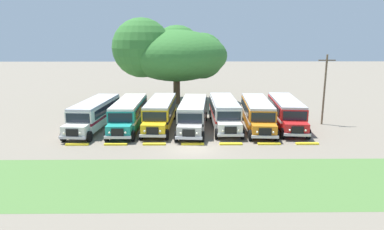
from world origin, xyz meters
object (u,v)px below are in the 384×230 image
(parked_bus_slot_6, at_px, (286,111))
(utility_pole, at_px, (325,88))
(parked_bus_slot_1, at_px, (129,113))
(parked_bus_slot_4, at_px, (224,111))
(parked_bus_slot_3, at_px, (193,113))
(broad_shade_tree, at_px, (173,53))
(parked_bus_slot_0, at_px, (95,113))
(parked_bus_slot_2, at_px, (160,112))
(parked_bus_slot_5, at_px, (257,112))

(parked_bus_slot_6, distance_m, utility_pole, 4.84)
(parked_bus_slot_1, distance_m, utility_pole, 20.83)
(parked_bus_slot_4, bearing_deg, parked_bus_slot_3, -74.95)
(parked_bus_slot_1, distance_m, broad_shade_tree, 15.62)
(parked_bus_slot_0, xyz_separation_m, utility_pole, (24.16, 1.31, 2.41))
(parked_bus_slot_1, distance_m, parked_bus_slot_2, 3.26)
(parked_bus_slot_2, bearing_deg, parked_bus_slot_3, 80.37)
(broad_shade_tree, bearing_deg, parked_bus_slot_1, -105.93)
(parked_bus_slot_3, distance_m, parked_bus_slot_5, 6.69)
(parked_bus_slot_0, height_order, parked_bus_slot_3, same)
(parked_bus_slot_3, xyz_separation_m, parked_bus_slot_6, (9.85, 0.89, 0.00))
(parked_bus_slot_0, xyz_separation_m, broad_shade_tree, (7.52, 14.17, 5.45))
(parked_bus_slot_4, relative_size, broad_shade_tree, 0.69)
(parked_bus_slot_0, height_order, parked_bus_slot_5, same)
(parked_bus_slot_3, height_order, parked_bus_slot_5, same)
(parked_bus_slot_3, relative_size, parked_bus_slot_4, 1.01)
(parked_bus_slot_0, bearing_deg, parked_bus_slot_3, 93.86)
(parked_bus_slot_4, xyz_separation_m, parked_bus_slot_5, (3.38, -0.59, 0.00))
(parked_bus_slot_4, xyz_separation_m, parked_bus_slot_6, (6.54, -0.00, 0.00))
(parked_bus_slot_3, xyz_separation_m, utility_pole, (14.01, 1.51, 2.41))
(parked_bus_slot_4, height_order, broad_shade_tree, broad_shade_tree)
(parked_bus_slot_0, xyz_separation_m, parked_bus_slot_4, (13.46, 0.69, 0.00))
(parked_bus_slot_3, distance_m, utility_pole, 14.29)
(parked_bus_slot_5, xyz_separation_m, parked_bus_slot_6, (3.16, 0.59, 0.00))
(parked_bus_slot_6, height_order, utility_pole, utility_pole)
(parked_bus_slot_2, bearing_deg, parked_bus_slot_4, 93.96)
(parked_bus_slot_2, xyz_separation_m, broad_shade_tree, (0.78, 13.62, 5.45))
(broad_shade_tree, bearing_deg, parked_bus_slot_3, -79.61)
(parked_bus_slot_5, bearing_deg, parked_bus_slot_4, -95.93)
(parked_bus_slot_3, bearing_deg, parked_bus_slot_4, 109.67)
(parked_bus_slot_2, bearing_deg, broad_shade_tree, 179.47)
(parked_bus_slot_3, relative_size, parked_bus_slot_5, 1.00)
(parked_bus_slot_2, bearing_deg, utility_pole, 95.25)
(broad_shade_tree, relative_size, utility_pole, 2.09)
(parked_bus_slot_5, bearing_deg, parked_bus_slot_2, -88.57)
(parked_bus_slot_0, relative_size, utility_pole, 1.47)
(parked_bus_slot_4, xyz_separation_m, utility_pole, (10.70, 0.62, 2.41))
(parked_bus_slot_2, height_order, parked_bus_slot_6, same)
(parked_bus_slot_6, distance_m, broad_shade_tree, 19.17)
(utility_pole, bearing_deg, parked_bus_slot_6, -171.54)
(parked_bus_slot_0, xyz_separation_m, parked_bus_slot_2, (6.74, 0.55, 0.00))
(broad_shade_tree, distance_m, utility_pole, 21.25)
(parked_bus_slot_2, bearing_deg, parked_bus_slot_1, -79.35)
(broad_shade_tree, bearing_deg, utility_pole, -37.71)
(parked_bus_slot_1, relative_size, broad_shade_tree, 0.69)
(parked_bus_slot_4, relative_size, parked_bus_slot_6, 0.99)
(parked_bus_slot_6, bearing_deg, parked_bus_slot_3, -79.76)
(parked_bus_slot_2, height_order, parked_bus_slot_5, same)
(parked_bus_slot_3, bearing_deg, parked_bus_slot_0, -86.56)
(parked_bus_slot_1, bearing_deg, broad_shade_tree, 164.70)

